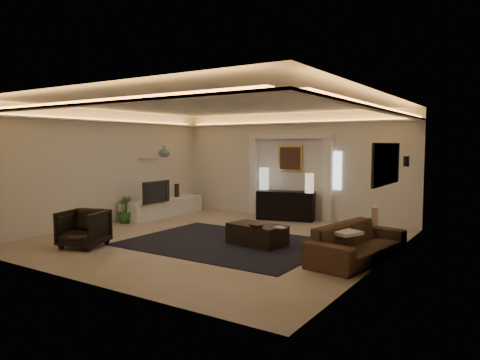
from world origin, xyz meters
The scene contains 33 objects.
floor centered at (0.00, 0.00, 0.00)m, with size 7.00×7.00×0.00m, color #B1A18D.
ceiling centered at (0.00, 0.00, 2.90)m, with size 7.00×7.00×0.00m, color white.
wall_back centered at (0.00, 3.50, 1.45)m, with size 7.00×7.00×0.00m, color silver.
wall_front centered at (0.00, -3.50, 1.45)m, with size 7.00×7.00×0.00m, color silver.
wall_left centered at (-3.50, 0.00, 1.45)m, with size 7.00×7.00×0.00m, color silver.
wall_right centered at (3.50, 0.00, 1.45)m, with size 7.00×7.00×0.00m, color silver.
cove_soffit centered at (0.00, 0.00, 2.62)m, with size 7.00×7.00×0.04m, color silver.
daylight_slit centered at (1.35, 3.48, 1.35)m, with size 0.25×0.03×1.00m, color white.
area_rug centered at (0.40, -0.20, 0.01)m, with size 4.00×3.00×0.01m, color black.
pilaster_left centered at (-1.15, 3.40, 1.10)m, with size 0.22×0.20×2.20m, color silver.
pilaster_right centered at (1.15, 3.40, 1.10)m, with size 0.22×0.20×2.20m, color silver.
alcove_header centered at (0.00, 3.40, 2.25)m, with size 2.52×0.20×0.12m, color silver.
painting_frame centered at (0.00, 3.47, 1.65)m, with size 0.74×0.04×0.74m, color tan.
painting_canvas centered at (0.00, 3.44, 1.65)m, with size 0.62×0.02×0.62m, color #4C2D1E.
art_panel_frame centered at (3.47, 0.30, 1.70)m, with size 0.04×1.64×0.74m, color black.
art_panel_gold centered at (3.44, 0.30, 1.70)m, with size 0.02×1.50×0.62m, color tan.
wall_sconce centered at (3.38, 2.20, 1.68)m, with size 0.12×0.12×0.22m, color black.
wall_niche centered at (-3.44, 1.40, 1.65)m, with size 0.10×0.55×0.04m, color silver.
console centered at (0.12, 2.97, 0.40)m, with size 1.53×0.48×0.77m, color black.
lamp_left centered at (-0.62, 3.08, 1.09)m, with size 0.27×0.27×0.60m, color silver.
lamp_right centered at (0.83, 2.93, 1.09)m, with size 0.23×0.23×0.51m, color beige.
media_ledge centered at (-3.13, 1.68, 0.23)m, with size 0.69×2.76×0.52m, color silver.
tv centered at (-2.79, 0.94, 0.74)m, with size 0.13×1.02×0.59m, color black.
figurine centered at (-3.15, 2.29, 0.64)m, with size 0.14×0.14×0.39m, color #3A1E15.
ginger_jar centered at (-3.12, 1.74, 1.83)m, with size 0.31×0.31×0.33m, color #3D5B67.
plant centered at (-3.15, 0.28, 0.35)m, with size 0.39×0.39×0.70m, color #274C1F.
sofa centered at (3.11, -0.07, 0.32)m, with size 0.86×2.21×0.65m, color brown.
throw_blanket centered at (2.95, -0.40, 0.55)m, with size 0.54×0.45×0.06m, color beige.
throw_pillow centered at (2.93, 1.52, 0.55)m, with size 0.13×0.43×0.43m, color #C8AC8B.
coffee_table centered at (1.00, 0.00, 0.21)m, with size 1.17×0.64×0.44m, color black.
bowl centered at (1.16, -0.28, 0.45)m, with size 0.31×0.31×0.08m, color #4B3222.
magazine centered at (1.59, -0.09, 0.42)m, with size 0.22×0.16×0.03m, color beige.
armchair centered at (-1.79, -2.04, 0.37)m, with size 0.80×0.82×0.75m, color black.
Camera 1 is at (5.56, -7.60, 2.05)m, focal length 33.12 mm.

